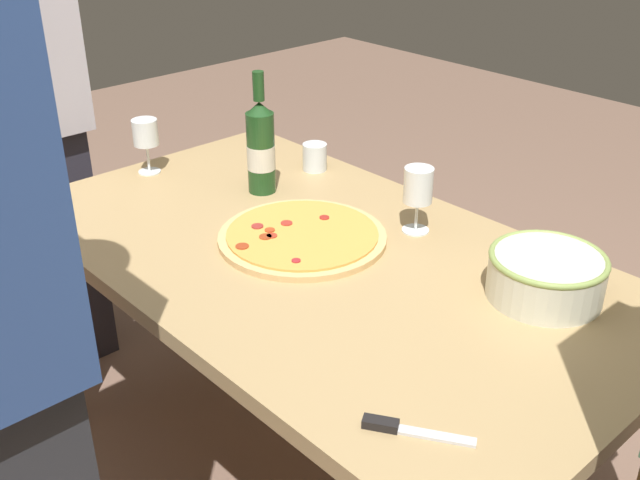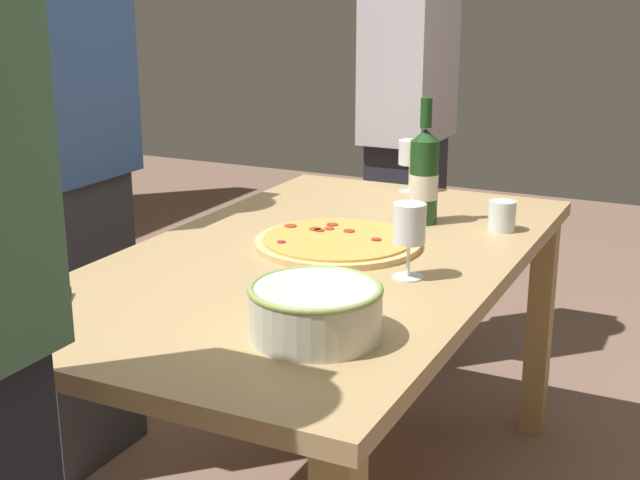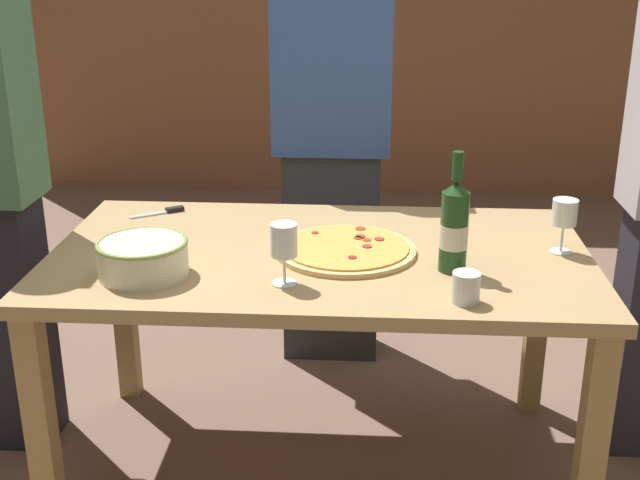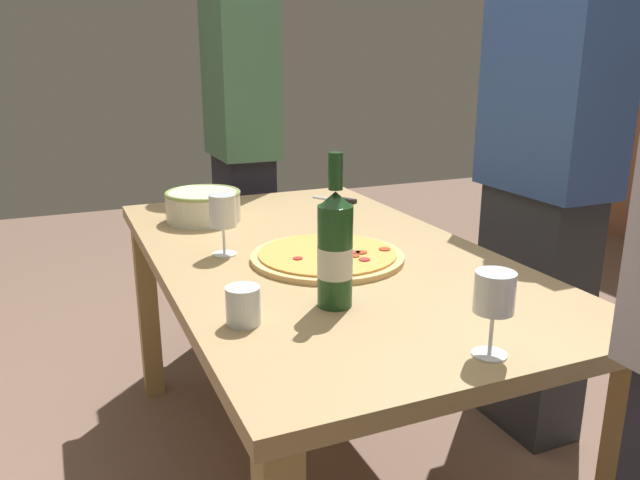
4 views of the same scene
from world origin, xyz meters
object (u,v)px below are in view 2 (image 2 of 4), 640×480
Objects in this scene: pizza at (338,242)px; cup_amber at (502,216)px; dining_table at (320,289)px; person_guest_left at (408,131)px; serving_bowl at (315,309)px; pizza_knife at (60,302)px; wine_glass_by_bottle at (409,226)px; wine_bottle at (424,176)px; person_guest_right at (59,170)px; wine_glass_near_pizza at (410,155)px.

cup_amber is at bearing -46.19° from pizza.
person_guest_left reaches higher than dining_table.
serving_bowl reaches higher than pizza_knife.
wine_glass_by_bottle reaches higher than serving_bowl.
person_guest_right is (-0.39, 0.93, 0.00)m from wine_bottle.
serving_bowl reaches higher than dining_table.
dining_table is 9.79× the size of wine_glass_near_pizza.
pizza is 0.25× the size of person_guest_left.
pizza_knife is at bearing 144.97° from cup_amber.
wine_bottle is at bearing 22.08° from person_guest_right.
wine_glass_near_pizza is (0.33, 0.16, -0.01)m from wine_bottle.
pizza_knife is (-0.47, 0.58, -0.11)m from wine_glass_by_bottle.
wine_glass_by_bottle is 0.10× the size of person_guest_left.
cup_amber is 0.05× the size of person_guest_left.
person_guest_left reaches higher than wine_glass_near_pizza.
person_guest_left is at bearing 20.62° from wine_glass_by_bottle.
wine_glass_near_pizza reaches higher than pizza.
serving_bowl reaches higher than cup_amber.
pizza is at bearing 158.88° from wine_bottle.
person_guest_right reaches higher than wine_glass_near_pizza.
wine_glass_near_pizza is at bearing 4.12° from pizza.
person_guest_left is (0.42, 0.16, 0.00)m from wine_glass_near_pizza.
serving_bowl is (-0.55, -0.21, 0.04)m from pizza.
serving_bowl is 1.66m from person_guest_left.
wine_bottle is 2.09× the size of wine_glass_near_pizza.
person_guest_right is (0.07, 1.06, 0.01)m from wine_glass_by_bottle.
dining_table is at bearing 72.88° from wine_glass_by_bottle.
serving_bowl is at bearing 4.69° from person_guest_left.
wine_bottle is 4.23× the size of cup_amber.
wine_glass_near_pizza is 0.50m from cup_amber.
cup_amber is 0.47× the size of pizza_knife.
wine_glass_near_pizza is 1.05m from person_guest_right.
wine_bottle is 2.00× the size of wine_glass_by_bottle.
wine_bottle is 0.37m from wine_glass_near_pizza.
pizza_knife is (-0.95, 0.66, -0.03)m from cup_amber.
cup_amber reaches higher than pizza.
person_guest_left is (1.05, 0.21, 0.11)m from pizza.
pizza_knife is 1.69m from person_guest_left.
pizza_knife is at bearing 98.24° from serving_bowl.
serving_bowl is 1.22m from wine_glass_near_pizza.
dining_table is 0.13m from pizza.
pizza is 0.71m from pizza_knife.
serving_bowl is at bearing -159.12° from pizza.
cup_amber is at bearing -85.76° from wine_bottle.
wine_bottle is at bearing -154.10° from wine_glass_near_pizza.
wine_bottle is 0.23m from cup_amber.
dining_table is at bearing 171.70° from pizza.
serving_bowl is at bearing 174.92° from wine_glass_by_bottle.
wine_bottle is 0.82m from person_guest_left.
person_guest_right is at bearing 90.47° from dining_table.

